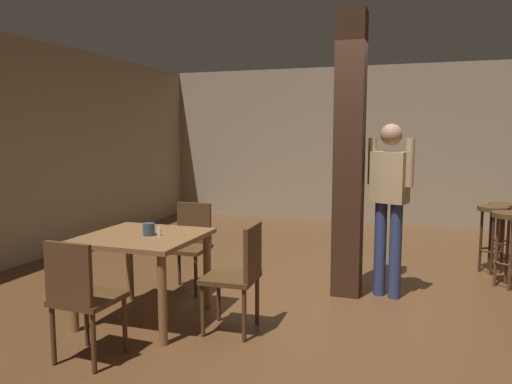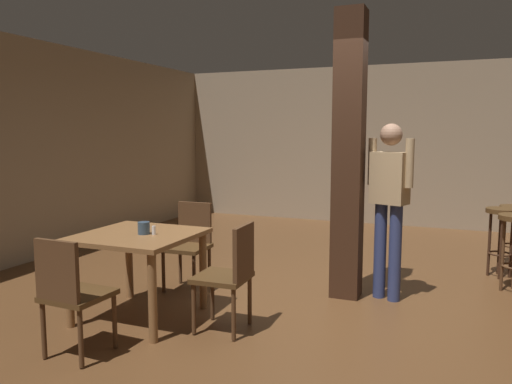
{
  "view_description": "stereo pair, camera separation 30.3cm",
  "coord_description": "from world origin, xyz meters",
  "px_view_note": "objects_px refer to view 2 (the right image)",
  "views": [
    {
      "loc": [
        0.76,
        -4.64,
        1.64
      ],
      "look_at": [
        -0.91,
        0.26,
        1.02
      ],
      "focal_mm": 35.0,
      "sensor_mm": 36.0,
      "label": 1
    },
    {
      "loc": [
        1.04,
        -4.53,
        1.64
      ],
      "look_at": [
        -0.91,
        0.26,
        1.02
      ],
      "focal_mm": 35.0,
      "sensor_mm": 36.0,
      "label": 2
    }
  ],
  "objects_px": {
    "napkin_cup": "(144,228)",
    "bar_stool_mid": "(501,226)",
    "chair_south": "(70,291)",
    "dining_table": "(139,247)",
    "chair_east": "(231,272)",
    "standing_person": "(389,198)",
    "chair_north": "(190,241)",
    "salt_shaker": "(154,230)"
  },
  "relations": [
    {
      "from": "standing_person",
      "to": "dining_table",
      "type": "bearing_deg",
      "value": -145.83
    },
    {
      "from": "chair_north",
      "to": "salt_shaker",
      "type": "relative_size",
      "value": 11.82
    },
    {
      "from": "chair_east",
      "to": "napkin_cup",
      "type": "bearing_deg",
      "value": -178.42
    },
    {
      "from": "chair_east",
      "to": "bar_stool_mid",
      "type": "bearing_deg",
      "value": 50.02
    },
    {
      "from": "bar_stool_mid",
      "to": "dining_table",
      "type": "bearing_deg",
      "value": -139.57
    },
    {
      "from": "chair_south",
      "to": "bar_stool_mid",
      "type": "distance_m",
      "value": 4.6
    },
    {
      "from": "chair_east",
      "to": "chair_north",
      "type": "height_order",
      "value": "same"
    },
    {
      "from": "chair_north",
      "to": "bar_stool_mid",
      "type": "distance_m",
      "value": 3.49
    },
    {
      "from": "chair_east",
      "to": "chair_south",
      "type": "height_order",
      "value": "same"
    },
    {
      "from": "dining_table",
      "to": "chair_north",
      "type": "distance_m",
      "value": 0.91
    },
    {
      "from": "chair_south",
      "to": "chair_north",
      "type": "relative_size",
      "value": 1.0
    },
    {
      "from": "napkin_cup",
      "to": "standing_person",
      "type": "height_order",
      "value": "standing_person"
    },
    {
      "from": "salt_shaker",
      "to": "standing_person",
      "type": "bearing_deg",
      "value": 36.24
    },
    {
      "from": "salt_shaker",
      "to": "standing_person",
      "type": "height_order",
      "value": "standing_person"
    },
    {
      "from": "chair_east",
      "to": "bar_stool_mid",
      "type": "distance_m",
      "value": 3.37
    },
    {
      "from": "bar_stool_mid",
      "to": "chair_south",
      "type": "bearing_deg",
      "value": -131.08
    },
    {
      "from": "chair_south",
      "to": "standing_person",
      "type": "bearing_deg",
      "value": 48.66
    },
    {
      "from": "chair_south",
      "to": "chair_north",
      "type": "bearing_deg",
      "value": 91.0
    },
    {
      "from": "napkin_cup",
      "to": "standing_person",
      "type": "bearing_deg",
      "value": 35.22
    },
    {
      "from": "chair_south",
      "to": "chair_north",
      "type": "xyz_separation_m",
      "value": [
        -0.03,
        1.77,
        0.0
      ]
    },
    {
      "from": "chair_north",
      "to": "dining_table",
      "type": "bearing_deg",
      "value": -89.75
    },
    {
      "from": "salt_shaker",
      "to": "napkin_cup",
      "type": "bearing_deg",
      "value": -170.46
    },
    {
      "from": "chair_south",
      "to": "napkin_cup",
      "type": "bearing_deg",
      "value": 87.45
    },
    {
      "from": "chair_east",
      "to": "chair_south",
      "type": "relative_size",
      "value": 1.0
    },
    {
      "from": "salt_shaker",
      "to": "bar_stool_mid",
      "type": "height_order",
      "value": "salt_shaker"
    },
    {
      "from": "chair_south",
      "to": "napkin_cup",
      "type": "distance_m",
      "value": 0.91
    },
    {
      "from": "standing_person",
      "to": "chair_south",
      "type": "bearing_deg",
      "value": -131.34
    },
    {
      "from": "chair_east",
      "to": "napkin_cup",
      "type": "relative_size",
      "value": 8.3
    },
    {
      "from": "napkin_cup",
      "to": "bar_stool_mid",
      "type": "bearing_deg",
      "value": 41.12
    },
    {
      "from": "chair_east",
      "to": "bar_stool_mid",
      "type": "height_order",
      "value": "chair_east"
    },
    {
      "from": "standing_person",
      "to": "bar_stool_mid",
      "type": "xyz_separation_m",
      "value": [
        1.09,
        1.26,
        -0.42
      ]
    },
    {
      "from": "dining_table",
      "to": "bar_stool_mid",
      "type": "distance_m",
      "value": 4.0
    },
    {
      "from": "napkin_cup",
      "to": "dining_table",
      "type": "bearing_deg",
      "value": 173.6
    },
    {
      "from": "dining_table",
      "to": "chair_north",
      "type": "height_order",
      "value": "chair_north"
    },
    {
      "from": "chair_east",
      "to": "chair_south",
      "type": "xyz_separation_m",
      "value": [
        -0.86,
        -0.88,
        0.0
      ]
    },
    {
      "from": "chair_east",
      "to": "standing_person",
      "type": "distance_m",
      "value": 1.77
    },
    {
      "from": "chair_east",
      "to": "chair_south",
      "type": "distance_m",
      "value": 1.23
    },
    {
      "from": "dining_table",
      "to": "chair_south",
      "type": "bearing_deg",
      "value": -88.22
    },
    {
      "from": "bar_stool_mid",
      "to": "napkin_cup",
      "type": "bearing_deg",
      "value": -138.88
    },
    {
      "from": "chair_east",
      "to": "salt_shaker",
      "type": "distance_m",
      "value": 0.78
    },
    {
      "from": "chair_south",
      "to": "dining_table",
      "type": "bearing_deg",
      "value": 91.78
    },
    {
      "from": "standing_person",
      "to": "chair_north",
      "type": "bearing_deg",
      "value": -167.78
    }
  ]
}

